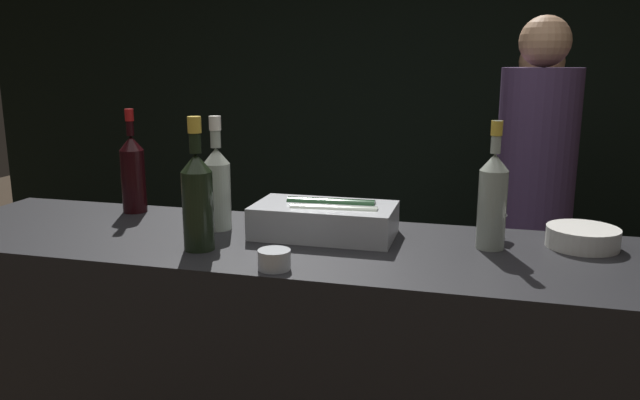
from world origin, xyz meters
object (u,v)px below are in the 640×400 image
object	(u,v)px
ice_bin_with_bottles	(326,219)
rose_wine_bottle	(493,198)
red_wine_bottle_tall	(133,172)
white_wine_bottle	(217,184)
wine_glass	(495,205)
person_in_hoodie	(532,193)
candle_votive	(274,259)
champagne_bottle	(197,197)
person_blond_tee	(533,200)
bowl_white	(583,237)

from	to	relation	value
ice_bin_with_bottles	rose_wine_bottle	bearing A→B (deg)	-0.36
red_wine_bottle_tall	white_wine_bottle	world-z (taller)	red_wine_bottle_tall
wine_glass	white_wine_bottle	distance (m)	0.83
person_in_hoodie	ice_bin_with_bottles	bearing A→B (deg)	20.94
candle_votive	white_wine_bottle	bearing A→B (deg)	132.53
candle_votive	champagne_bottle	xyz separation A→B (m)	(-0.25, 0.11, 0.12)
rose_wine_bottle	champagne_bottle	bearing A→B (deg)	-164.44
candle_votive	red_wine_bottle_tall	bearing A→B (deg)	145.61
person_in_hoodie	wine_glass	bearing A→B (deg)	37.50
candle_votive	champagne_bottle	world-z (taller)	champagne_bottle
red_wine_bottle_tall	ice_bin_with_bottles	bearing A→B (deg)	-10.08
ice_bin_with_bottles	wine_glass	size ratio (longest dim) A/B	3.03
red_wine_bottle_tall	champagne_bottle	size ratio (longest dim) A/B	0.96
ice_bin_with_bottles	person_blond_tee	xyz separation A→B (m)	(0.66, 1.05, -0.13)
ice_bin_with_bottles	red_wine_bottle_tall	bearing A→B (deg)	169.92
candle_votive	champagne_bottle	size ratio (longest dim) A/B	0.23
bowl_white	champagne_bottle	xyz separation A→B (m)	(-1.02, -0.29, 0.12)
champagne_bottle	person_in_hoodie	bearing A→B (deg)	59.51
white_wine_bottle	person_blond_tee	bearing A→B (deg)	46.63
wine_glass	white_wine_bottle	world-z (taller)	white_wine_bottle
wine_glass	ice_bin_with_bottles	bearing A→B (deg)	-167.51
ice_bin_with_bottles	champagne_bottle	world-z (taller)	champagne_bottle
ice_bin_with_bottles	bowl_white	distance (m)	0.72
champagne_bottle	person_blond_tee	world-z (taller)	person_blond_tee
wine_glass	champagne_bottle	world-z (taller)	champagne_bottle
champagne_bottle	white_wine_bottle	size ratio (longest dim) A/B	1.05
champagne_bottle	bowl_white	bearing A→B (deg)	15.85
ice_bin_with_bottles	candle_votive	xyz separation A→B (m)	(-0.05, -0.32, -0.03)
champagne_bottle	candle_votive	bearing A→B (deg)	-22.72
ice_bin_with_bottles	rose_wine_bottle	size ratio (longest dim) A/B	1.17
ice_bin_with_bottles	person_in_hoodie	size ratio (longest dim) A/B	0.24
red_wine_bottle_tall	wine_glass	bearing A→B (deg)	-0.96
ice_bin_with_bottles	person_in_hoodie	world-z (taller)	person_in_hoodie
wine_glass	white_wine_bottle	xyz separation A→B (m)	(-0.82, -0.12, 0.04)
candle_votive	person_in_hoodie	distance (m)	1.93
person_blond_tee	candle_votive	bearing A→B (deg)	111.26
wine_glass	person_blond_tee	world-z (taller)	person_blond_tee
bowl_white	person_blond_tee	bearing A→B (deg)	93.55
candle_votive	person_blond_tee	xyz separation A→B (m)	(0.71, 1.37, -0.11)
champagne_bottle	person_in_hoodie	size ratio (longest dim) A/B	0.22
ice_bin_with_bottles	bowl_white	world-z (taller)	ice_bin_with_bottles
white_wine_bottle	red_wine_bottle_tall	bearing A→B (deg)	159.86
ice_bin_with_bottles	candle_votive	size ratio (longest dim) A/B	5.00
wine_glass	red_wine_bottle_tall	size ratio (longest dim) A/B	0.39
wine_glass	rose_wine_bottle	world-z (taller)	rose_wine_bottle
person_in_hoodie	candle_votive	bearing A→B (deg)	23.65
candle_votive	rose_wine_bottle	xyz separation A→B (m)	(0.52, 0.32, 0.12)
ice_bin_with_bottles	person_blond_tee	distance (m)	1.24
candle_votive	person_in_hoodie	size ratio (longest dim) A/B	0.05
champagne_bottle	wine_glass	bearing A→B (deg)	22.47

